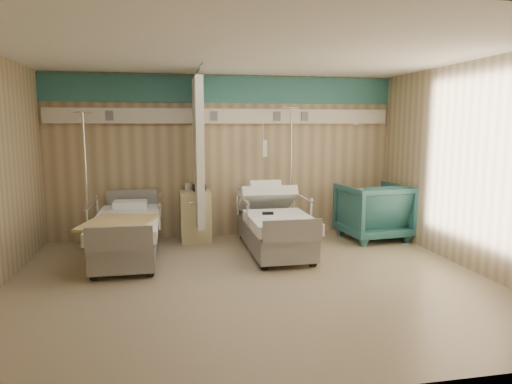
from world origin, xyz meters
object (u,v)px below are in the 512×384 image
visitor_armchair (373,211)px  iv_stand_right (290,211)px  bed_left (127,238)px  iv_stand_left (88,220)px  bed_right (274,231)px  bedside_cabinet (196,216)px

visitor_armchair → iv_stand_right: size_ratio=0.47×
bed_left → iv_stand_right: bearing=18.2°
visitor_armchair → iv_stand_left: (-4.71, 0.34, -0.04)m
bed_right → bedside_cabinet: bedside_cabinet is taller
bed_right → bedside_cabinet: size_ratio=2.54×
bed_left → iv_stand_left: bearing=129.8°
visitor_armchair → bed_right: bearing=8.6°
visitor_armchair → iv_stand_right: bearing=-22.9°
bed_left → visitor_armchair: visitor_armchair is taller
bedside_cabinet → bed_left: bearing=-139.4°
bed_left → iv_stand_left: (-0.66, 0.80, 0.13)m
bed_right → iv_stand_left: bearing=164.5°
iv_stand_right → iv_stand_left: iv_stand_right is taller
bed_right → iv_stand_right: iv_stand_right is taller
bed_left → visitor_armchair: bearing=6.5°
bedside_cabinet → iv_stand_left: (-1.71, -0.10, 0.02)m
bed_right → iv_stand_right: (0.50, 0.89, 0.15)m
iv_stand_right → bedside_cabinet: bearing=179.5°
iv_stand_right → iv_stand_left: bearing=-178.5°
bed_left → bedside_cabinet: (1.05, 0.90, 0.11)m
bed_right → bed_left: same height
visitor_armchair → bed_left: bearing=1.1°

